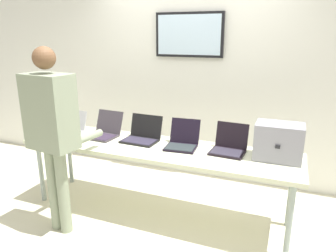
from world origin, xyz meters
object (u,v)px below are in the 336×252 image
Objects in this scene: equipment_box at (279,142)px; laptop_station_1 at (104,131)px; laptop_station_3 at (182,141)px; laptop_station_4 at (229,146)px; laptop_station_2 at (142,135)px; person at (52,125)px; laptop_station_0 at (69,127)px; workbench at (156,151)px.

laptop_station_1 is (-1.84, -0.00, -0.11)m from equipment_box.
laptop_station_3 is 0.47m from laptop_station_4.
laptop_station_1 is at bearing -177.74° from laptop_station_2.
person reaches higher than laptop_station_1.
equipment_box is 0.24× the size of person.
laptop_station_1 is at bearing -178.91° from laptop_station_4.
laptop_station_0 is at bearing -178.87° from laptop_station_4.
workbench is 0.29m from laptop_station_3.
person is at bearing -152.80° from laptop_station_4.
laptop_station_1 and laptop_station_4 have the same top height.
laptop_station_1 is at bearing 179.86° from laptop_station_3.
laptop_station_1 reaches higher than workbench.
person is at bearing -140.06° from workbench.
laptop_station_1 is (0.47, 0.01, 0.00)m from laptop_station_0.
workbench is at bearing -158.45° from laptop_station_3.
laptop_station_4 reaches higher than workbench.
laptop_station_1 is 0.77m from person.
laptop_station_3 is 1.25m from person.
laptop_station_1 is at bearing 85.12° from person.
laptop_station_1 is 0.99× the size of laptop_station_2.
equipment_box reaches higher than laptop_station_0.
laptop_station_0 is 1.02× the size of laptop_station_2.
laptop_station_3 is at bearing 21.55° from workbench.
person reaches higher than laptop_station_0.
laptop_station_1 is (-0.68, 0.10, 0.11)m from workbench.
laptop_station_1 is at bearing 1.25° from laptop_station_0.
person is (0.41, -0.71, 0.26)m from laptop_station_0.
laptop_station_2 is at bearing 54.61° from person.
laptop_station_0 is 1.40m from laptop_station_3.
laptop_station_3 is (0.93, -0.00, -0.00)m from laptop_station_1.
workbench is 7.38× the size of laptop_station_2.
laptop_station_2 is (0.94, 0.03, 0.00)m from laptop_station_0.
laptop_station_4 is at bearing 10.04° from workbench.
person is at bearing -125.39° from laptop_station_2.
workbench is 0.70m from laptop_station_1.
laptop_station_4 reaches higher than laptop_station_0.
equipment_box is 1.84m from laptop_station_1.
laptop_station_2 is 1.04× the size of laptop_station_3.
equipment_box is 1.08× the size of laptop_station_2.
laptop_station_2 is at bearing 1.75° from laptop_station_0.
equipment_box is at bearing 0.44° from laptop_station_3.
workbench is 7.64× the size of laptop_station_3.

